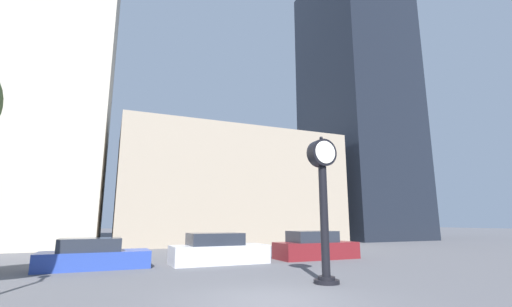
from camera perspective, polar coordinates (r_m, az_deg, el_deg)
ground_plane at (r=9.23m, az=2.56°, el=-23.36°), size 200.00×200.00×0.00m
building_tall_tower at (r=35.29m, az=-34.55°, el=11.09°), size 14.05×12.00×28.33m
building_storefront_row at (r=33.90m, az=-5.09°, el=-5.95°), size 19.98×12.00×10.10m
building_glass_modern at (r=44.28m, az=16.30°, el=8.19°), size 9.87×12.00×32.68m
street_clock at (r=11.69m, az=11.13°, el=-6.45°), size 0.94×0.82×4.81m
car_blue at (r=16.44m, az=-25.45°, el=-15.14°), size 4.39×1.87×1.25m
car_silver at (r=16.78m, az=-6.31°, el=-15.78°), size 4.52×1.93×1.40m
car_maroon at (r=19.10m, az=9.83°, el=-15.09°), size 4.39×1.89×1.44m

